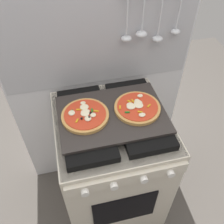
{
  "coord_description": "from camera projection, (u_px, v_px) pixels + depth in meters",
  "views": [
    {
      "loc": [
        -0.2,
        -0.85,
        1.82
      ],
      "look_at": [
        0.0,
        0.0,
        0.93
      ],
      "focal_mm": 40.01,
      "sensor_mm": 36.0,
      "label": 1
    }
  ],
  "objects": [
    {
      "name": "baking_tray",
      "position": [
        112.0,
        114.0,
        1.26
      ],
      "size": [
        0.54,
        0.38,
        0.02
      ],
      "primitive_type": "cube",
      "color": "#2D2826",
      "rests_on": "stove"
    },
    {
      "name": "kitchen_backsplash",
      "position": [
        100.0,
        90.0,
        1.58
      ],
      "size": [
        1.1,
        0.09,
        1.55
      ],
      "color": "silver",
      "rests_on": "ground_plane"
    },
    {
      "name": "ground_plane",
      "position": [
        112.0,
        196.0,
        1.91
      ],
      "size": [
        4.0,
        4.0,
        0.0
      ],
      "primitive_type": "plane",
      "color": "#4C4742"
    },
    {
      "name": "pizza_left",
      "position": [
        85.0,
        115.0,
        1.23
      ],
      "size": [
        0.24,
        0.24,
        0.03
      ],
      "color": "tan",
      "rests_on": "baking_tray"
    },
    {
      "name": "pizza_right",
      "position": [
        137.0,
        108.0,
        1.27
      ],
      "size": [
        0.24,
        0.24,
        0.03
      ],
      "color": "tan",
      "rests_on": "baking_tray"
    },
    {
      "name": "stove",
      "position": [
        112.0,
        164.0,
        1.59
      ],
      "size": [
        0.6,
        0.64,
        0.9
      ],
      "color": "beige",
      "rests_on": "ground_plane"
    }
  ]
}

